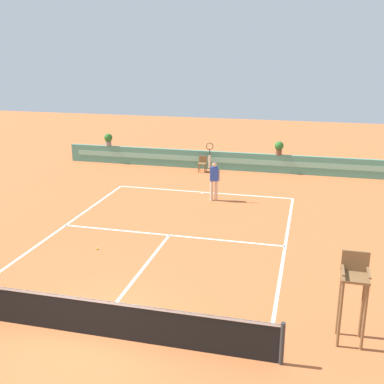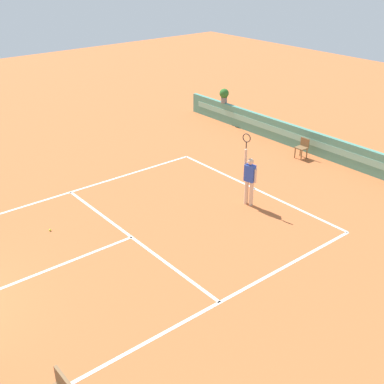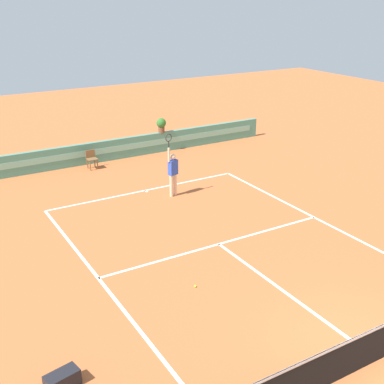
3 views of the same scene
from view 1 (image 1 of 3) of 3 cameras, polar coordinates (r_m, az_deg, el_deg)
The scene contains 10 objects.
ground_plane at distance 16.87m, azimuth -3.13°, elevation -5.68°, with size 60.00×60.00×0.00m, color #BC6033.
court_lines at distance 17.50m, azimuth -2.44°, elevation -4.80°, with size 8.32×11.94×0.01m.
net at distance 11.65m, azimuth -12.16°, elevation -14.25°, with size 8.92×0.10×1.00m.
back_wall_barrier at distance 26.36m, azimuth 3.52°, elevation 3.77°, with size 18.00×0.21×1.00m.
umpire_chair at distance 11.40m, azimuth 18.76°, elevation -10.77°, with size 0.60×0.60×2.14m.
ball_kid_chair at distance 25.84m, azimuth 1.27°, elevation 3.48°, with size 0.44×0.44×0.85m.
tennis_player at distance 20.78m, azimuth 2.63°, elevation 1.76°, with size 0.61×0.30×2.58m.
tennis_ball_near_baseline at distance 16.33m, azimuth -11.28°, elevation -6.66°, with size 0.07×0.07×0.07m, color #CCE033.
potted_plant_far_left at distance 28.14m, azimuth -9.98°, elevation 6.28°, with size 0.48×0.48×0.72m.
potted_plant_right at distance 25.80m, azimuth 10.37°, elevation 5.31°, with size 0.48×0.48×0.72m.
Camera 1 is at (4.68, -8.86, 6.46)m, focal length 44.58 mm.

